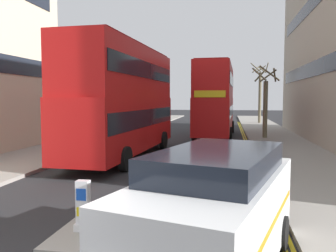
{
  "coord_description": "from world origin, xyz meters",
  "views": [
    {
      "loc": [
        3.11,
        -4.0,
        2.98
      ],
      "look_at": [
        0.5,
        11.0,
        1.8
      ],
      "focal_mm": 37.51,
      "sensor_mm": 36.0,
      "label": 1
    }
  ],
  "objects_px": {
    "keep_left_bollard": "(83,208)",
    "double_decker_bus_away": "(124,98)",
    "double_decker_bus_oncoming": "(216,98)",
    "taxi_minivan": "(213,214)"
  },
  "relations": [
    {
      "from": "keep_left_bollard",
      "to": "double_decker_bus_oncoming",
      "type": "xyz_separation_m",
      "value": [
        2.05,
        20.84,
        2.42
      ]
    },
    {
      "from": "double_decker_bus_away",
      "to": "taxi_minivan",
      "type": "height_order",
      "value": "double_decker_bus_away"
    },
    {
      "from": "keep_left_bollard",
      "to": "double_decker_bus_away",
      "type": "bearing_deg",
      "value": 102.01
    },
    {
      "from": "keep_left_bollard",
      "to": "double_decker_bus_oncoming",
      "type": "bearing_deg",
      "value": 84.37
    },
    {
      "from": "keep_left_bollard",
      "to": "taxi_minivan",
      "type": "bearing_deg",
      "value": -24.33
    },
    {
      "from": "double_decker_bus_oncoming",
      "to": "taxi_minivan",
      "type": "bearing_deg",
      "value": -87.87
    },
    {
      "from": "double_decker_bus_away",
      "to": "taxi_minivan",
      "type": "relative_size",
      "value": 2.12
    },
    {
      "from": "keep_left_bollard",
      "to": "double_decker_bus_oncoming",
      "type": "relative_size",
      "value": 0.1
    },
    {
      "from": "keep_left_bollard",
      "to": "double_decker_bus_oncoming",
      "type": "height_order",
      "value": "double_decker_bus_oncoming"
    },
    {
      "from": "keep_left_bollard",
      "to": "double_decker_bus_away",
      "type": "distance_m",
      "value": 10.54
    }
  ]
}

